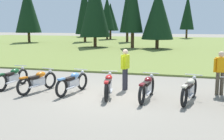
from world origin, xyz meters
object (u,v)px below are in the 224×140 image
Objects in this scene: motorcycle_cream at (189,89)px; rider_in_hivis_vest at (220,70)px; rider_checking_bike at (125,67)px; motorcycle_maroon at (147,87)px; motorcycle_british_green at (13,77)px; motorcycle_red at (108,85)px; motorcycle_orange at (38,81)px; motorcycle_sky_blue at (73,82)px.

motorcycle_cream is 1.24× the size of rider_in_hivis_vest.
rider_checking_bike reaches higher than motorcycle_cream.
rider_checking_bike reaches higher than motorcycle_maroon.
motorcycle_british_green is 4.33m from motorcycle_red.
rider_in_hivis_vest reaches higher than motorcycle_maroon.
motorcycle_sky_blue is at bearing 6.18° from motorcycle_orange.
motorcycle_red is 1.44m from motorcycle_maroon.
motorcycle_british_green is 1.48m from motorcycle_orange.
motorcycle_british_green is 1.26× the size of rider_in_hivis_vest.
motorcycle_maroon is (5.76, -0.34, 0.00)m from motorcycle_british_green.
motorcycle_sky_blue is 1.00× the size of motorcycle_red.
motorcycle_red is 0.99× the size of motorcycle_maroon.
motorcycle_sky_blue is 5.64m from rider_in_hivis_vest.
motorcycle_red is at bearing -3.70° from motorcycle_sky_blue.
motorcycle_red is 1.25× the size of rider_checking_bike.
motorcycle_cream is at bearing -0.43° from motorcycle_sky_blue.
motorcycle_cream is at bearing -24.62° from rider_checking_bike.
motorcycle_british_green is 1.26× the size of rider_checking_bike.
motorcycle_maroon is at bearing -3.39° from motorcycle_british_green.
motorcycle_british_green is 7.23m from motorcycle_cream.
rider_in_hivis_vest is at bearing 49.76° from motorcycle_cream.
rider_checking_bike is at bearing 131.22° from motorcycle_maroon.
motorcycle_red is 1.25× the size of rider_in_hivis_vest.
motorcycle_orange is at bearing -179.34° from motorcycle_maroon.
motorcycle_sky_blue is at bearing 179.57° from motorcycle_cream.
motorcycle_orange and motorcycle_cream have the same top height.
rider_checking_bike is (3.25, 1.29, 0.51)m from motorcycle_orange.
motorcycle_british_green is 1.01× the size of motorcycle_red.
rider_checking_bike is at bearing 10.86° from motorcycle_british_green.
rider_checking_bike reaches higher than motorcycle_british_green.
motorcycle_orange is 0.99× the size of motorcycle_sky_blue.
motorcycle_cream is at bearing 1.22° from motorcycle_red.
motorcycle_sky_blue is at bearing -4.76° from motorcycle_british_green.
rider_checking_bike is at bearing 21.61° from motorcycle_orange.
rider_checking_bike reaches higher than motorcycle_orange.
rider_checking_bike and rider_in_hivis_vest have the same top height.
rider_in_hivis_vest is (8.32, 1.03, 0.51)m from motorcycle_british_green.
motorcycle_cream is 1.24× the size of rider_checking_bike.
motorcycle_orange and motorcycle_maroon have the same top height.
motorcycle_cream is (5.80, 0.12, 0.00)m from motorcycle_orange.
motorcycle_orange and motorcycle_red have the same top height.
rider_in_hivis_vest is (2.56, 1.37, 0.51)m from motorcycle_maroon.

